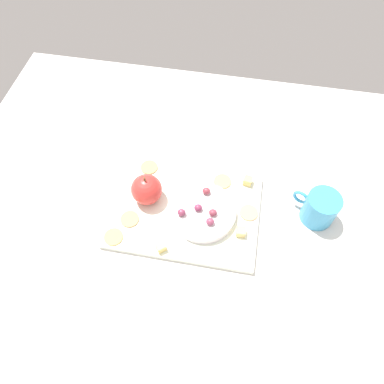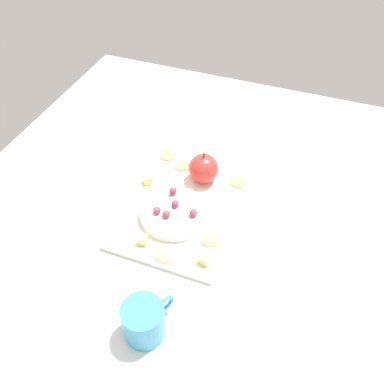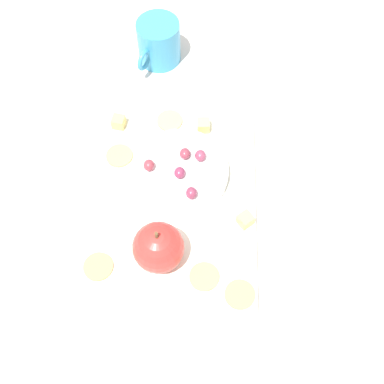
{
  "view_description": "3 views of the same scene",
  "coord_description": "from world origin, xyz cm",
  "px_view_note": "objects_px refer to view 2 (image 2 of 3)",
  "views": [
    {
      "loc": [
        6.6,
        -39.67,
        81.14
      ],
      "look_at": [
        -1.25,
        4.06,
        10.46
      ],
      "focal_mm": 33.51,
      "sensor_mm": 36.0,
      "label": 1
    },
    {
      "loc": [
        57.87,
        26.66,
        77.21
      ],
      "look_at": [
        -4.82,
        3.27,
        7.87
      ],
      "focal_mm": 37.81,
      "sensor_mm": 36.0,
      "label": 2
    },
    {
      "loc": [
        -39.18,
        -2.27,
        75.69
      ],
      "look_at": [
        -2.21,
        -0.84,
        7.83
      ],
      "focal_mm": 47.03,
      "sensor_mm": 36.0,
      "label": 3
    }
  ],
  "objects_px": {
    "cheese_cube_0": "(147,180)",
    "cracker_0": "(239,182)",
    "grape_3": "(166,214)",
    "grape_1": "(175,204)",
    "serving_dish": "(173,213)",
    "cheese_cube_1": "(143,240)",
    "cracker_3": "(211,239)",
    "grape_2": "(193,213)",
    "grape_0": "(157,210)",
    "cracker_1": "(168,155)",
    "cracker_2": "(165,254)",
    "platter": "(184,206)",
    "cup": "(144,321)",
    "cracker_4": "(183,165)",
    "grape_4": "(173,191)",
    "apple_whole": "(203,168)",
    "cheese_cube_2": "(205,260)"
  },
  "relations": [
    {
      "from": "cheese_cube_0",
      "to": "cracker_0",
      "type": "relative_size",
      "value": 0.47
    },
    {
      "from": "grape_3",
      "to": "grape_1",
      "type": "bearing_deg",
      "value": 169.22
    },
    {
      "from": "serving_dish",
      "to": "grape_3",
      "type": "bearing_deg",
      "value": -16.73
    },
    {
      "from": "cheese_cube_1",
      "to": "cracker_3",
      "type": "bearing_deg",
      "value": 113.85
    },
    {
      "from": "cheese_cube_1",
      "to": "serving_dish",
      "type": "bearing_deg",
      "value": 159.73
    },
    {
      "from": "cracker_0",
      "to": "cheese_cube_0",
      "type": "bearing_deg",
      "value": -69.56
    },
    {
      "from": "cheese_cube_1",
      "to": "cracker_0",
      "type": "relative_size",
      "value": 0.47
    },
    {
      "from": "cheese_cube_0",
      "to": "grape_3",
      "type": "height_order",
      "value": "grape_3"
    },
    {
      "from": "cheese_cube_0",
      "to": "grape_2",
      "type": "xyz_separation_m",
      "value": [
        0.08,
        0.15,
        0.02
      ]
    },
    {
      "from": "grape_0",
      "to": "grape_2",
      "type": "relative_size",
      "value": 1.0
    },
    {
      "from": "cracker_1",
      "to": "cracker_2",
      "type": "relative_size",
      "value": 1.0
    },
    {
      "from": "platter",
      "to": "grape_2",
      "type": "height_order",
      "value": "grape_2"
    },
    {
      "from": "cracker_1",
      "to": "grape_2",
      "type": "relative_size",
      "value": 2.3
    },
    {
      "from": "cracker_2",
      "to": "cup",
      "type": "xyz_separation_m",
      "value": [
        0.16,
        0.03,
        0.02
      ]
    },
    {
      "from": "cracker_0",
      "to": "cracker_4",
      "type": "xyz_separation_m",
      "value": [
        -0.01,
        -0.16,
        0.0
      ]
    },
    {
      "from": "cracker_1",
      "to": "grape_4",
      "type": "distance_m",
      "value": 0.17
    },
    {
      "from": "cracker_0",
      "to": "cracker_4",
      "type": "relative_size",
      "value": 1.0
    },
    {
      "from": "apple_whole",
      "to": "cheese_cube_2",
      "type": "relative_size",
      "value": 3.62
    },
    {
      "from": "grape_0",
      "to": "grape_4",
      "type": "xyz_separation_m",
      "value": [
        -0.07,
        0.01,
        0.0
      ]
    },
    {
      "from": "grape_4",
      "to": "grape_0",
      "type": "bearing_deg",
      "value": -9.45
    },
    {
      "from": "cheese_cube_0",
      "to": "cracker_1",
      "type": "relative_size",
      "value": 0.47
    },
    {
      "from": "cheese_cube_1",
      "to": "grape_0",
      "type": "distance_m",
      "value": 0.08
    },
    {
      "from": "cheese_cube_2",
      "to": "cup",
      "type": "height_order",
      "value": "cup"
    },
    {
      "from": "cracker_4",
      "to": "cracker_0",
      "type": "bearing_deg",
      "value": 86.63
    },
    {
      "from": "cracker_3",
      "to": "cheese_cube_1",
      "type": "bearing_deg",
      "value": -66.15
    },
    {
      "from": "cheese_cube_0",
      "to": "cracker_1",
      "type": "xyz_separation_m",
      "value": [
        -0.11,
        0.01,
        -0.01
      ]
    },
    {
      "from": "cheese_cube_0",
      "to": "cup",
      "type": "xyz_separation_m",
      "value": [
        0.35,
        0.16,
        0.01
      ]
    },
    {
      "from": "cracker_3",
      "to": "grape_3",
      "type": "relative_size",
      "value": 2.3
    },
    {
      "from": "platter",
      "to": "serving_dish",
      "type": "relative_size",
      "value": 2.3
    },
    {
      "from": "apple_whole",
      "to": "cracker_1",
      "type": "distance_m",
      "value": 0.13
    },
    {
      "from": "cracker_1",
      "to": "grape_1",
      "type": "relative_size",
      "value": 2.3
    },
    {
      "from": "grape_2",
      "to": "grape_4",
      "type": "xyz_separation_m",
      "value": [
        -0.05,
        -0.07,
        0.0
      ]
    },
    {
      "from": "cracker_4",
      "to": "cracker_2",
      "type": "bearing_deg",
      "value": 13.6
    },
    {
      "from": "cracker_3",
      "to": "grape_1",
      "type": "height_order",
      "value": "grape_1"
    },
    {
      "from": "cheese_cube_0",
      "to": "cheese_cube_2",
      "type": "relative_size",
      "value": 1.0
    },
    {
      "from": "serving_dish",
      "to": "cracker_0",
      "type": "bearing_deg",
      "value": 144.96
    },
    {
      "from": "grape_1",
      "to": "cheese_cube_2",
      "type": "bearing_deg",
      "value": 45.46
    },
    {
      "from": "cracker_2",
      "to": "grape_0",
      "type": "distance_m",
      "value": 0.11
    },
    {
      "from": "serving_dish",
      "to": "grape_0",
      "type": "xyz_separation_m",
      "value": [
        0.02,
        -0.03,
        0.02
      ]
    },
    {
      "from": "cracker_0",
      "to": "cracker_4",
      "type": "height_order",
      "value": "same"
    },
    {
      "from": "serving_dish",
      "to": "cheese_cube_0",
      "type": "height_order",
      "value": "serving_dish"
    },
    {
      "from": "apple_whole",
      "to": "platter",
      "type": "bearing_deg",
      "value": -8.68
    },
    {
      "from": "cheese_cube_0",
      "to": "grape_0",
      "type": "height_order",
      "value": "grape_0"
    },
    {
      "from": "cracker_0",
      "to": "cracker_4",
      "type": "distance_m",
      "value": 0.16
    },
    {
      "from": "apple_whole",
      "to": "grape_3",
      "type": "distance_m",
      "value": 0.17
    },
    {
      "from": "grape_0",
      "to": "grape_2",
      "type": "distance_m",
      "value": 0.08
    },
    {
      "from": "cracker_0",
      "to": "grape_0",
      "type": "relative_size",
      "value": 2.3
    },
    {
      "from": "cracker_4",
      "to": "cup",
      "type": "xyz_separation_m",
      "value": [
        0.44,
        0.1,
        0.02
      ]
    },
    {
      "from": "grape_4",
      "to": "cup",
      "type": "distance_m",
      "value": 0.33
    },
    {
      "from": "cup",
      "to": "serving_dish",
      "type": "bearing_deg",
      "value": -168.86
    }
  ]
}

